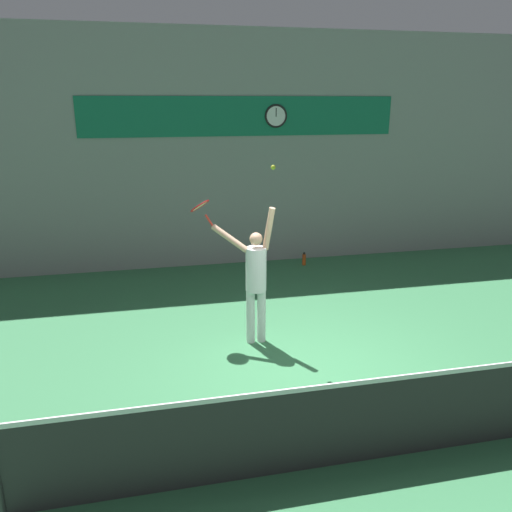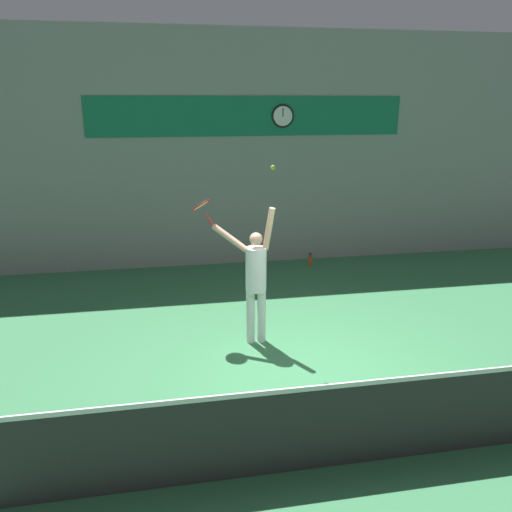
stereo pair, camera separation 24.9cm
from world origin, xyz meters
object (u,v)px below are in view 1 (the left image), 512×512
(tennis_player, at_px, (255,277))
(tennis_racket, at_px, (201,207))
(scoreboard_clock, at_px, (276,116))
(water_bottle, at_px, (304,259))
(tennis_ball, at_px, (273,167))

(tennis_player, height_order, tennis_racket, tennis_racket)
(scoreboard_clock, relative_size, water_bottle, 1.67)
(tennis_racket, height_order, tennis_ball, tennis_ball)
(scoreboard_clock, xyz_separation_m, tennis_racket, (-2.02, -3.44, -1.20))
(tennis_racket, distance_m, tennis_ball, 1.29)
(scoreboard_clock, height_order, tennis_player, scoreboard_clock)
(tennis_ball, bearing_deg, tennis_player, 147.39)
(tennis_player, distance_m, water_bottle, 4.02)
(scoreboard_clock, distance_m, tennis_ball, 4.21)
(tennis_ball, bearing_deg, tennis_racket, 147.98)
(scoreboard_clock, xyz_separation_m, water_bottle, (0.58, -0.46, -3.11))
(tennis_racket, xyz_separation_m, tennis_ball, (0.95, -0.60, 0.63))
(tennis_player, relative_size, water_bottle, 7.16)
(tennis_player, height_order, water_bottle, tennis_player)
(tennis_racket, bearing_deg, tennis_player, -31.84)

